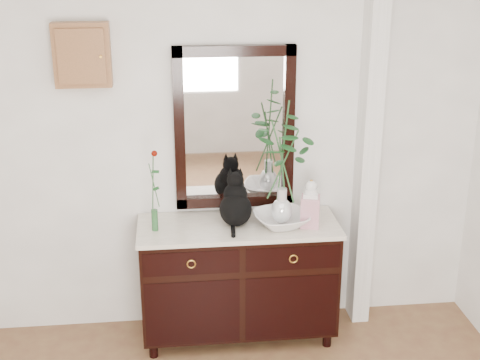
{
  "coord_description": "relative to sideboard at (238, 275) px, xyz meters",
  "views": [
    {
      "loc": [
        -0.33,
        -2.29,
        2.64
      ],
      "look_at": [
        0.1,
        1.63,
        1.2
      ],
      "focal_mm": 50.0,
      "sensor_mm": 36.0,
      "label": 1
    }
  ],
  "objects": [
    {
      "name": "pilaster",
      "position": [
        0.9,
        0.17,
        0.88
      ],
      "size": [
        0.12,
        0.2,
        2.7
      ],
      "primitive_type": "cube",
      "color": "white",
      "rests_on": "ground"
    },
    {
      "name": "lotus_bowl",
      "position": [
        0.28,
        -0.05,
        0.42
      ],
      "size": [
        0.42,
        0.42,
        0.09
      ],
      "primitive_type": "imported",
      "rotation": [
        0.0,
        0.0,
        0.2
      ],
      "color": "white",
      "rests_on": "sideboard"
    },
    {
      "name": "bud_vase_rose",
      "position": [
        -0.55,
        -0.03,
        0.65
      ],
      "size": [
        0.08,
        0.08,
        0.55
      ],
      "primitive_type": null,
      "rotation": [
        0.0,
        0.0,
        0.34
      ],
      "color": "#295C2F",
      "rests_on": "sideboard"
    },
    {
      "name": "cat",
      "position": [
        -0.02,
        0.02,
        0.55
      ],
      "size": [
        0.27,
        0.32,
        0.35
      ],
      "primitive_type": null,
      "rotation": [
        0.0,
        0.0,
        -0.08
      ],
      "color": "black",
      "rests_on": "sideboard"
    },
    {
      "name": "sideboard",
      "position": [
        0.0,
        0.0,
        0.0
      ],
      "size": [
        1.33,
        0.52,
        0.82
      ],
      "color": "black",
      "rests_on": "ground"
    },
    {
      "name": "wall_mirror",
      "position": [
        -0.0,
        0.24,
        0.97
      ],
      "size": [
        0.8,
        0.06,
        1.1
      ],
      "color": "black",
      "rests_on": "wall_back"
    },
    {
      "name": "vase_branches",
      "position": [
        0.28,
        -0.05,
        0.82
      ],
      "size": [
        0.51,
        0.51,
        0.84
      ],
      "primitive_type": null,
      "rotation": [
        0.0,
        0.0,
        -0.34
      ],
      "color": "silver",
      "rests_on": "lotus_bowl"
    },
    {
      "name": "ginger_jar",
      "position": [
        0.46,
        -0.07,
        0.54
      ],
      "size": [
        0.15,
        0.15,
        0.33
      ],
      "primitive_type": null,
      "rotation": [
        0.0,
        0.0,
        -0.26
      ],
      "color": "white",
      "rests_on": "sideboard"
    },
    {
      "name": "wall_back",
      "position": [
        -0.1,
        0.25,
        0.88
      ],
      "size": [
        3.6,
        0.04,
        2.7
      ],
      "primitive_type": "cube",
      "color": "white",
      "rests_on": "ground"
    },
    {
      "name": "key_cabinet",
      "position": [
        -0.95,
        0.21,
        1.48
      ],
      "size": [
        0.35,
        0.1,
        0.4
      ],
      "primitive_type": "cube",
      "color": "brown",
      "rests_on": "wall_back"
    }
  ]
}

